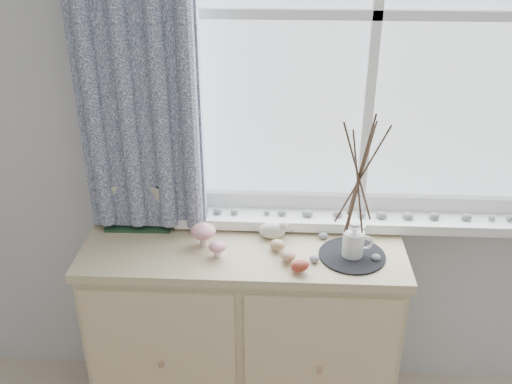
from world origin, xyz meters
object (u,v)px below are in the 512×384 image
Objects in this scene: botanical_book at (135,207)px; twig_pitcher at (360,173)px; sideboard at (244,334)px; toadstool_cluster at (207,236)px.

twig_pitcher is (0.82, -0.14, 0.23)m from botanical_book.
sideboard is at bearing 176.11° from twig_pitcher.
sideboard is 4.11× the size of botanical_book.
twig_pitcher reaches higher than sideboard.
toadstool_cluster is (0.29, -0.11, -0.05)m from botanical_book.
toadstool_cluster reaches higher than sideboard.
botanical_book reaches higher than toadstool_cluster.
toadstool_cluster is 0.26× the size of twig_pitcher.
botanical_book is at bearing 173.74° from twig_pitcher.
sideboard is 0.86m from twig_pitcher.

